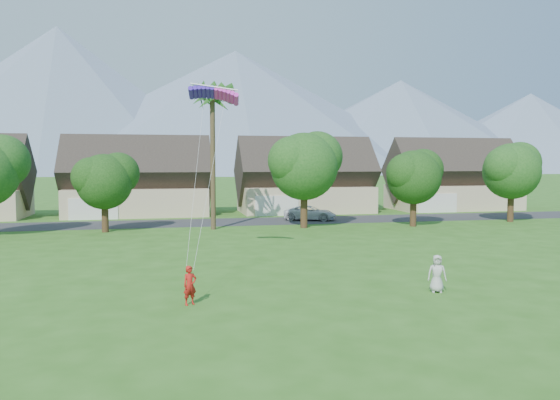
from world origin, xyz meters
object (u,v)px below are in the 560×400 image
object	(u,v)px
kite_flyer	(190,285)
parked_car	(310,213)
watcher	(437,274)
parafoil_kite	(214,93)

from	to	relation	value
kite_flyer	parked_car	bearing A→B (deg)	41.94
kite_flyer	parked_car	distance (m)	33.25
kite_flyer	watcher	xyz separation A→B (m)	(10.97, -0.11, 0.04)
parked_car	kite_flyer	bearing A→B (deg)	177.85
kite_flyer	watcher	size ratio (longest dim) A/B	0.95
kite_flyer	parafoil_kite	world-z (taller)	parafoil_kite
watcher	parafoil_kite	distance (m)	15.87
kite_flyer	parafoil_kite	size ratio (longest dim) A/B	0.54
kite_flyer	parked_car	world-z (taller)	kite_flyer
parked_car	parafoil_kite	bearing A→B (deg)	173.11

